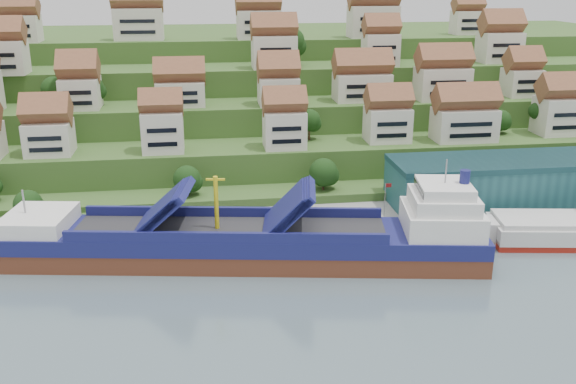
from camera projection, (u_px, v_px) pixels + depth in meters
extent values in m
plane|color=slate|center=(303.00, 258.00, 117.00)|extent=(300.00, 300.00, 0.00)
cube|color=gray|center=(386.00, 217.00, 133.35)|extent=(180.00, 14.00, 2.20)
cube|color=#2D4C1E|center=(258.00, 136.00, 196.98)|extent=(260.00, 128.00, 4.00)
cube|color=#2D4C1E|center=(256.00, 121.00, 200.54)|extent=(260.00, 118.00, 11.00)
cube|color=#2D4C1E|center=(254.00, 105.00, 206.92)|extent=(260.00, 102.00, 18.00)
cube|color=#2D4C1E|center=(251.00, 90.00, 213.29)|extent=(260.00, 86.00, 25.00)
cube|color=#2D4C1E|center=(249.00, 77.00, 220.77)|extent=(260.00, 68.00, 31.00)
cube|color=beige|center=(49.00, 138.00, 142.19)|extent=(9.97, 8.57, 7.28)
cube|color=beige|center=(163.00, 132.00, 143.70)|extent=(9.17, 7.03, 9.15)
cube|color=beige|center=(284.00, 129.00, 147.23)|extent=(9.43, 7.62, 8.54)
cube|color=beige|center=(387.00, 124.00, 153.07)|extent=(10.23, 7.73, 8.09)
cube|color=beige|center=(464.00, 124.00, 153.95)|extent=(14.60, 8.26, 7.71)
cube|color=beige|center=(560.00, 116.00, 159.93)|extent=(11.53, 8.31, 9.17)
cube|color=beige|center=(81.00, 93.00, 155.72)|extent=(9.16, 8.98, 7.36)
cube|color=beige|center=(180.00, 94.00, 158.94)|extent=(11.96, 7.90, 6.04)
cube|color=beige|center=(278.00, 91.00, 160.01)|extent=(9.79, 8.56, 6.86)
cube|color=beige|center=(362.00, 87.00, 165.26)|extent=(14.16, 8.36, 7.02)
cube|color=beige|center=(442.00, 84.00, 166.37)|extent=(13.32, 8.18, 8.30)
cube|color=beige|center=(521.00, 83.00, 171.69)|extent=(8.89, 8.04, 7.12)
cube|color=beige|center=(2.00, 57.00, 161.39)|extent=(11.82, 7.86, 8.42)
cube|color=beige|center=(274.00, 52.00, 171.98)|extent=(11.70, 7.79, 8.65)
cube|color=beige|center=(380.00, 50.00, 176.37)|extent=(9.35, 7.14, 8.71)
cube|color=beige|center=(499.00, 47.00, 183.64)|extent=(11.29, 8.47, 8.47)
cube|color=beige|center=(19.00, 29.00, 179.04)|extent=(11.43, 8.03, 7.36)
cube|color=beige|center=(139.00, 24.00, 184.89)|extent=(13.92, 7.51, 8.89)
cube|color=beige|center=(258.00, 25.00, 188.15)|extent=(12.51, 8.15, 8.13)
cube|color=beige|center=(373.00, 22.00, 192.26)|extent=(14.33, 8.73, 9.22)
cube|color=beige|center=(467.00, 23.00, 202.39)|extent=(8.97, 7.05, 7.20)
ellipsoid|color=#1B3E14|center=(323.00, 172.00, 140.07)|extent=(6.28, 6.28, 6.28)
ellipsoid|color=#1B3E14|center=(187.00, 179.00, 136.40)|extent=(5.89, 5.89, 5.89)
ellipsoid|color=#1B3E14|center=(500.00, 120.00, 160.33)|extent=(5.31, 5.31, 5.31)
ellipsoid|color=#1B3E14|center=(537.00, 111.00, 160.89)|extent=(4.31, 4.31, 4.31)
ellipsoid|color=#1B3E14|center=(309.00, 120.00, 153.96)|extent=(5.32, 5.32, 5.32)
ellipsoid|color=#1B3E14|center=(435.00, 76.00, 171.63)|extent=(4.52, 4.52, 4.52)
ellipsoid|color=#1B3E14|center=(54.00, 89.00, 158.56)|extent=(6.31, 6.31, 6.31)
ellipsoid|color=#1B3E14|center=(92.00, 88.00, 158.39)|extent=(5.84, 5.84, 5.84)
ellipsoid|color=#1B3E14|center=(291.00, 41.00, 176.59)|extent=(7.73, 7.73, 7.73)
ellipsoid|color=#1B3E14|center=(388.00, 45.00, 183.45)|extent=(4.97, 4.97, 4.97)
ellipsoid|color=#1B3E14|center=(386.00, 50.00, 181.83)|extent=(4.09, 4.09, 4.09)
ellipsoid|color=#1B3E14|center=(28.00, 204.00, 125.97)|extent=(5.67, 5.67, 5.67)
cube|color=#21555A|center=(529.00, 180.00, 137.50)|extent=(60.00, 15.00, 10.00)
cylinder|color=gray|center=(385.00, 203.00, 126.76)|extent=(0.16, 0.16, 8.00)
cube|color=maroon|center=(389.00, 185.00, 125.68)|extent=(1.20, 0.05, 0.80)
cube|color=white|center=(9.00, 239.00, 119.96)|extent=(2.40, 2.20, 2.20)
cube|color=brown|center=(243.00, 256.00, 115.40)|extent=(86.79, 26.98, 5.50)
cube|color=navy|center=(242.00, 237.00, 114.20)|extent=(86.82, 27.11, 2.86)
cube|color=white|center=(39.00, 220.00, 114.11)|extent=(12.89, 14.16, 2.86)
cube|color=#262628|center=(230.00, 229.00, 113.79)|extent=(56.09, 20.02, 0.33)
cube|color=navy|center=(161.00, 209.00, 112.85)|extent=(10.11, 13.32, 7.60)
cube|color=navy|center=(285.00, 210.00, 112.37)|extent=(9.70, 13.25, 8.04)
cylinder|color=yellow|center=(216.00, 203.00, 112.28)|extent=(0.88, 0.88, 9.90)
cube|color=white|center=(442.00, 220.00, 112.29)|extent=(15.06, 14.52, 4.40)
cube|color=white|center=(444.00, 201.00, 111.16)|extent=(12.68, 12.86, 2.75)
cube|color=white|center=(445.00, 188.00, 110.42)|extent=(10.29, 11.20, 1.98)
cylinder|color=navy|center=(465.00, 177.00, 109.67)|extent=(2.02, 2.02, 2.42)
cube|color=maroon|center=(566.00, 239.00, 123.58)|extent=(29.88, 14.78, 2.48)
cube|color=silver|center=(567.00, 229.00, 122.91)|extent=(29.90, 14.88, 3.05)
cube|color=silver|center=(568.00, 220.00, 122.29)|extent=(28.31, 13.52, 1.14)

